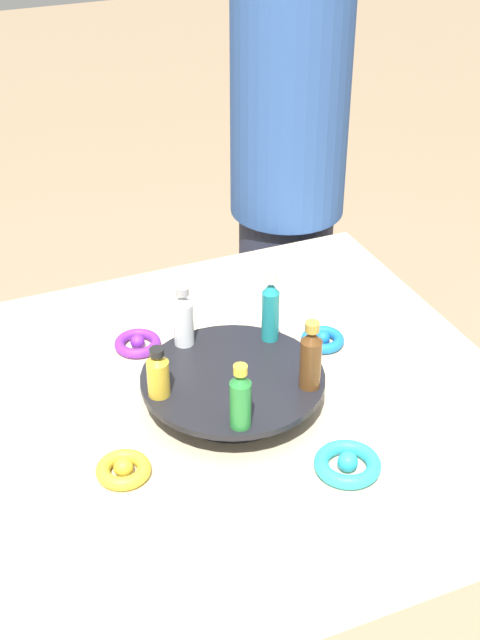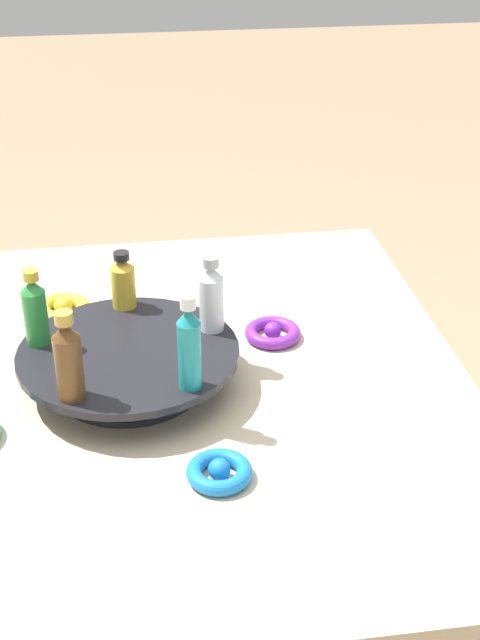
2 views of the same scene
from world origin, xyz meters
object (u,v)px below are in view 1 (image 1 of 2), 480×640
object	(u,v)px
bottle_teal	(270,309)
bottle_clear	(183,318)
display_stand	(233,386)
bottle_brown	(311,357)
ribbon_bow_blue	(322,339)
ribbon_bow_gold	(123,469)
bottle_green	(240,398)
bottle_gold	(158,374)
ribbon_bow_purple	(138,343)
ribbon_bow_teal	(348,464)
person_figure	(288,156)

from	to	relation	value
bottle_teal	bottle_clear	world-z (taller)	bottle_teal
display_stand	bottle_brown	world-z (taller)	bottle_brown
bottle_brown	bottle_clear	size ratio (longest dim) A/B	1.08
bottle_teal	ribbon_bow_blue	distance (m)	0.17
bottle_clear	ribbon_bow_gold	bearing A→B (deg)	-129.34
bottle_clear	ribbon_bow_gold	size ratio (longest dim) A/B	1.34
bottle_clear	bottle_green	world-z (taller)	bottle_clear
bottle_gold	ribbon_bow_purple	xyz separation A→B (m)	(0.03, 0.24, -0.10)
bottle_green	ribbon_bow_gold	xyz separation A→B (m)	(-0.20, 0.03, -0.11)
bottle_green	ribbon_bow_purple	world-z (taller)	bottle_green
ribbon_bow_blue	ribbon_bow_purple	world-z (taller)	ribbon_bow_blue
bottle_teal	bottle_gold	size ratio (longest dim) A/B	1.49
bottle_gold	bottle_clear	bearing A→B (deg)	54.68
display_stand	ribbon_bow_blue	distance (m)	0.26
bottle_teal	ribbon_bow_purple	world-z (taller)	bottle_teal
display_stand	ribbon_bow_purple	distance (m)	0.26
bottle_gold	ribbon_bow_teal	size ratio (longest dim) A/B	0.85
bottle_teal	ribbon_bow_gold	xyz separation A→B (m)	(-0.35, -0.19, -0.12)
bottle_green	ribbon_bow_purple	xyz separation A→B (m)	(-0.06, 0.37, -0.11)
bottle_teal	bottle_gold	distance (m)	0.26
bottle_clear	bottle_gold	world-z (taller)	bottle_clear
ribbon_bow_purple	bottle_green	bearing A→B (deg)	-80.08
bottle_brown	ribbon_bow_teal	size ratio (longest dim) A/B	1.18
ribbon_bow_teal	person_figure	xyz separation A→B (m)	(0.32, 0.91, 0.14)
ribbon_bow_gold	person_figure	bearing A→B (deg)	49.36
bottle_brown	person_figure	distance (m)	0.82
display_stand	bottle_gold	xyz separation A→B (m)	(-0.14, -0.00, 0.07)
bottle_gold	bottle_green	distance (m)	0.16
bottle_brown	ribbon_bow_gold	size ratio (longest dim) A/B	1.45
bottle_clear	ribbon_bow_teal	distance (m)	0.41
display_stand	bottle_green	world-z (taller)	bottle_green
bottle_clear	bottle_gold	distance (m)	0.16
ribbon_bow_purple	person_figure	world-z (taller)	person_figure
display_stand	bottle_gold	world-z (taller)	bottle_gold
ribbon_bow_blue	person_figure	bearing A→B (deg)	71.36
bottle_teal	ribbon_bow_purple	bearing A→B (deg)	144.28
bottle_clear	ribbon_bow_teal	xyz separation A→B (m)	(0.15, -0.37, -0.11)
bottle_teal	ribbon_bow_purple	xyz separation A→B (m)	(-0.22, 0.16, -0.12)
ribbon_bow_teal	ribbon_bow_purple	world-z (taller)	ribbon_bow_teal
display_stand	bottle_gold	bearing A→B (deg)	-179.32
ribbon_bow_teal	bottle_teal	bearing A→B (deg)	89.13
bottle_brown	bottle_gold	bearing A→B (deg)	162.68
bottle_clear	ribbon_bow_gold	xyz separation A→B (m)	(-0.19, -0.24, -0.11)
ribbon_bow_blue	bottle_clear	bearing A→B (deg)	174.95
ribbon_bow_blue	bottle_brown	bearing A→B (deg)	-124.07
person_figure	bottle_green	bearing A→B (deg)	2.24
bottle_gold	bottle_green	size ratio (longest dim) A/B	0.79
ribbon_bow_blue	ribbon_bow_purple	size ratio (longest dim) A/B	0.94
ribbon_bow_teal	ribbon_bow_blue	distance (m)	0.37
bottle_gold	ribbon_bow_teal	xyz separation A→B (m)	(0.24, -0.24, -0.09)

